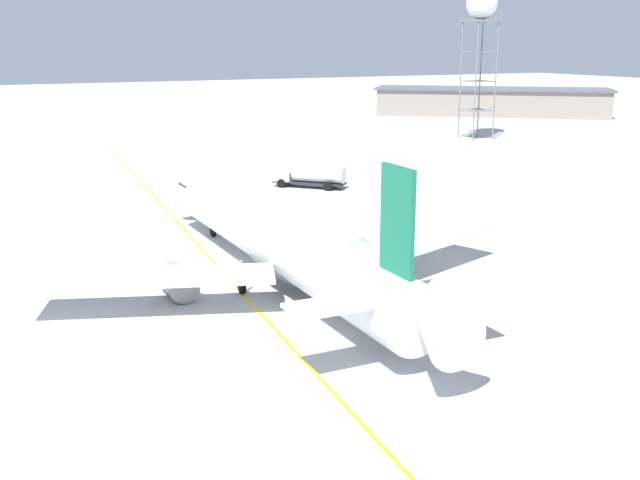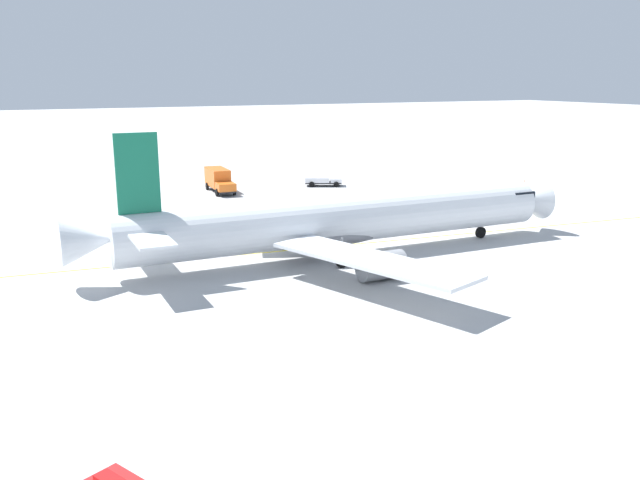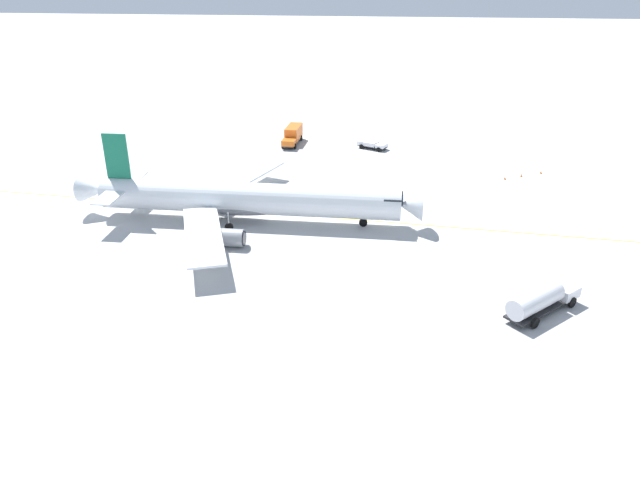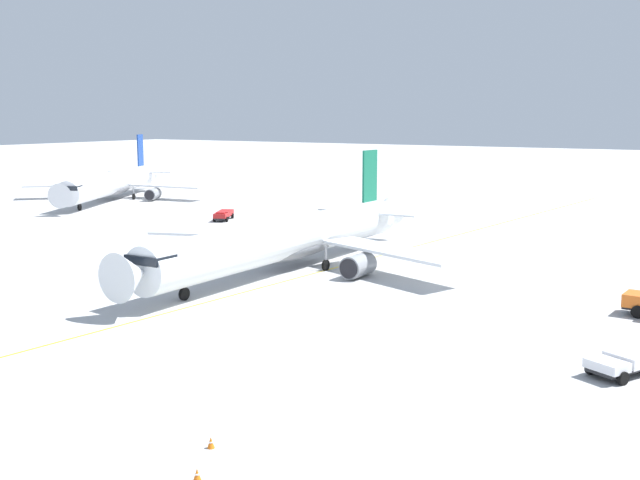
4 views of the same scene
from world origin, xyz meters
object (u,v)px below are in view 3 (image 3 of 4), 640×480
catering_truck_truck (293,135)px  safety_cone_near (505,178)px  fuel_tanker_truck (541,299)px  safety_cone_mid (521,175)px  pushback_tug_truck (372,144)px  airliner_main (245,200)px  safety_cone_far (541,172)px

catering_truck_truck → safety_cone_near: 39.84m
safety_cone_near → catering_truck_truck: bearing=-114.5°
fuel_tanker_truck → safety_cone_mid: 41.88m
pushback_tug_truck → airliner_main: bearing=-88.1°
fuel_tanker_truck → safety_cone_mid: bearing=38.4°
catering_truck_truck → fuel_tanker_truck: size_ratio=1.02×
fuel_tanker_truck → safety_cone_far: size_ratio=15.27×
fuel_tanker_truck → safety_cone_near: (-39.81, 3.35, -1.29)m
pushback_tug_truck → fuel_tanker_truck: bearing=-45.6°
airliner_main → pushback_tug_truck: 38.48m
airliner_main → catering_truck_truck: airliner_main is taller
pushback_tug_truck → safety_cone_far: bearing=4.2°
pushback_tug_truck → safety_cone_near: (14.63, 21.35, -0.53)m
airliner_main → fuel_tanker_truck: airliner_main is taller
fuel_tanker_truck → catering_truck_truck: bearing=77.2°
airliner_main → pushback_tug_truck: bearing=66.5°
airliner_main → safety_cone_far: (-23.94, 43.36, -2.76)m
safety_cone_mid → safety_cone_far: (-1.93, 3.45, 0.00)m
safety_cone_far → safety_cone_near: bearing=-60.8°
airliner_main → safety_cone_near: size_ratio=83.20×
pushback_tug_truck → safety_cone_mid: bearing=-2.3°
airliner_main → fuel_tanker_truck: bearing=-29.3°
pushback_tug_truck → safety_cone_mid: pushback_tug_truck is taller
safety_cone_far → safety_cone_mid: bearing=-60.8°
pushback_tug_truck → safety_cone_near: 25.89m
catering_truck_truck → pushback_tug_truck: size_ratio=1.50×
catering_truck_truck → safety_cone_near: bearing=69.1°
safety_cone_mid → safety_cone_far: size_ratio=1.00×
pushback_tug_truck → safety_cone_mid: size_ratio=10.34×
fuel_tanker_truck → pushback_tug_truck: bearing=65.2°
safety_cone_far → catering_truck_truck: bearing=-107.0°
pushback_tug_truck → safety_cone_near: size_ratio=10.34×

